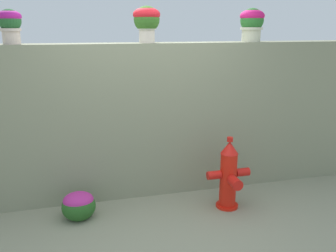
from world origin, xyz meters
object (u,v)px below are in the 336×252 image
(fire_hydrant, at_px, (229,176))
(flower_bush_left, at_px, (79,205))
(potted_plant_2, at_px, (147,20))
(potted_plant_3, at_px, (252,22))
(potted_plant_1, at_px, (10,23))

(fire_hydrant, relative_size, flower_bush_left, 2.32)
(potted_plant_2, relative_size, flower_bush_left, 1.12)
(potted_plant_3, bearing_deg, flower_bush_left, -166.72)
(potted_plant_1, bearing_deg, potted_plant_2, -0.59)
(potted_plant_1, xyz_separation_m, potted_plant_3, (2.87, -0.00, 0.02))
(flower_bush_left, bearing_deg, potted_plant_1, 137.43)
(potted_plant_1, xyz_separation_m, potted_plant_2, (1.51, -0.02, 0.04))
(potted_plant_3, height_order, fire_hydrant, potted_plant_3)
(potted_plant_1, bearing_deg, flower_bush_left, -42.57)
(potted_plant_3, bearing_deg, potted_plant_1, 179.95)
(potted_plant_2, relative_size, fire_hydrant, 0.48)
(potted_plant_1, distance_m, potted_plant_2, 1.51)
(potted_plant_1, relative_size, potted_plant_2, 0.88)
(potted_plant_2, bearing_deg, potted_plant_3, 0.56)
(fire_hydrant, bearing_deg, flower_bush_left, 174.39)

